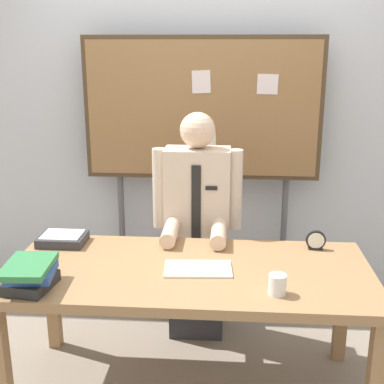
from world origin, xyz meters
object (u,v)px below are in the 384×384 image
at_px(desk, 189,282).
at_px(open_notebook, 198,269).
at_px(book_stack, 30,275).
at_px(coffee_mug, 277,284).
at_px(desk_clock, 316,241).
at_px(paper_tray, 63,239).
at_px(person, 197,234).
at_px(bulletin_board, 202,112).

relative_size(desk, open_notebook, 5.50).
relative_size(book_stack, coffee_mug, 3.17).
bearing_deg(open_notebook, coffee_mug, -31.24).
xyz_separation_m(book_stack, open_notebook, (0.77, 0.25, -0.06)).
height_order(desk, book_stack, book_stack).
distance_m(desk, desk_clock, 0.76).
distance_m(desk, coffee_mug, 0.51).
xyz_separation_m(desk, paper_tray, (-0.75, 0.28, 0.11)).
distance_m(person, paper_tray, 0.83).
height_order(person, book_stack, person).
distance_m(person, coffee_mug, 0.97).
xyz_separation_m(bulletin_board, book_stack, (-0.72, -1.39, -0.58)).
distance_m(open_notebook, desk_clock, 0.71).
xyz_separation_m(person, coffee_mug, (0.42, -0.87, 0.10)).
xyz_separation_m(open_notebook, paper_tray, (-0.80, 0.30, 0.02)).
distance_m(desk, book_stack, 0.78).
relative_size(desk, person, 1.29).
bearing_deg(book_stack, open_notebook, 18.05).
bearing_deg(desk_clock, bulletin_board, 129.60).
xyz_separation_m(book_stack, desk_clock, (1.40, 0.57, -0.02)).
xyz_separation_m(desk, bulletin_board, (0.00, 1.12, 0.73)).
distance_m(bulletin_board, coffee_mug, 1.56).
height_order(desk, coffee_mug, coffee_mug).
distance_m(person, book_stack, 1.15).
bearing_deg(desk, coffee_mug, -30.43).
xyz_separation_m(person, book_stack, (-0.72, -0.89, 0.12)).
bearing_deg(paper_tray, coffee_mug, -24.17).
relative_size(book_stack, paper_tray, 1.17).
bearing_deg(desk, book_stack, -159.47).
bearing_deg(person, paper_tray, -155.53).
relative_size(desk, desk_clock, 16.97).
relative_size(person, paper_tray, 5.53).
bearing_deg(desk, paper_tray, 159.67).
height_order(desk, open_notebook, open_notebook).
xyz_separation_m(book_stack, coffee_mug, (1.15, 0.02, -0.02)).
relative_size(open_notebook, paper_tray, 1.30).
xyz_separation_m(book_stack, paper_tray, (-0.03, 0.55, -0.04)).
xyz_separation_m(person, bulletin_board, (0.00, 0.50, 0.70)).
height_order(desk_clock, paper_tray, desk_clock).
distance_m(coffee_mug, paper_tray, 1.29).
bearing_deg(paper_tray, desk, -20.33).
distance_m(book_stack, open_notebook, 0.81).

